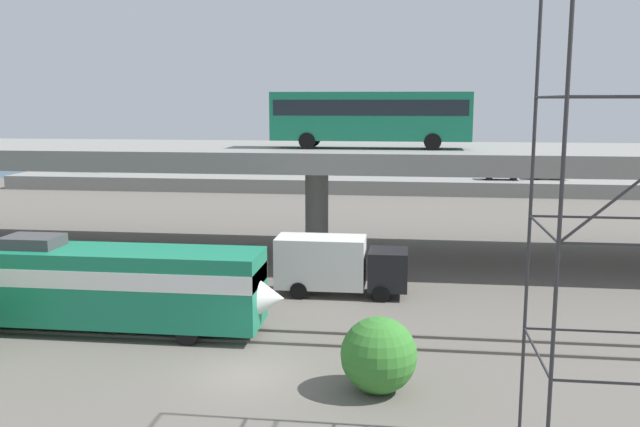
{
  "coord_description": "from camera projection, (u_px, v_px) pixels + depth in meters",
  "views": [
    {
      "loc": [
        5.78,
        -23.64,
        10.03
      ],
      "look_at": [
        0.76,
        15.73,
        3.49
      ],
      "focal_mm": 38.58,
      "sensor_mm": 36.0,
      "label": 1
    }
  ],
  "objects": [
    {
      "name": "train_locomotive",
      "position": [
        107.0,
        282.0,
        29.94
      ],
      "size": [
        16.19,
        3.04,
        4.18
      ],
      "color": "#197A56",
      "rests_on": "ground_plane"
    },
    {
      "name": "parked_car_1",
      "position": [
        500.0,
        173.0,
        74.43
      ],
      "size": [
        4.18,
        1.91,
        1.5
      ],
      "color": "navy",
      "rests_on": "pier_parking_lot"
    },
    {
      "name": "shrub_right",
      "position": [
        379.0,
        355.0,
        23.75
      ],
      "size": [
        2.67,
        2.67,
        2.67
      ],
      "primitive_type": "sphere",
      "color": "#357A2D",
      "rests_on": "ground_plane"
    },
    {
      "name": "parked_car_0",
      "position": [
        89.0,
        165.0,
        83.09
      ],
      "size": [
        4.7,
        1.99,
        1.5
      ],
      "rotation": [
        0.0,
        0.0,
        3.14
      ],
      "color": "#515459",
      "rests_on": "pier_parking_lot"
    },
    {
      "name": "harbor_water",
      "position": [
        368.0,
        169.0,
        101.84
      ],
      "size": [
        140.0,
        36.0,
        0.01
      ],
      "primitive_type": "cube",
      "color": "navy",
      "rests_on": "ground_plane"
    },
    {
      "name": "parked_car_2",
      "position": [
        564.0,
        169.0,
        78.09
      ],
      "size": [
        4.34,
        1.85,
        1.5
      ],
      "rotation": [
        0.0,
        0.0,
        3.14
      ],
      "color": "#0C4C26",
      "rests_on": "pier_parking_lot"
    },
    {
      "name": "rail_strip_near",
      "position": [
        264.0,
        342.0,
        28.65
      ],
      "size": [
        110.0,
        0.12,
        0.12
      ],
      "primitive_type": "cube",
      "color": "#59544C",
      "rests_on": "ground_plane"
    },
    {
      "name": "parked_car_3",
      "position": [
        547.0,
        172.0,
        74.71
      ],
      "size": [
        4.15,
        1.98,
        1.5
      ],
      "color": "silver",
      "rests_on": "pier_parking_lot"
    },
    {
      "name": "highway_overpass",
      "position": [
        317.0,
        157.0,
        44.02
      ],
      "size": [
        96.0,
        12.1,
        7.14
      ],
      "color": "gray",
      "rests_on": "ground_plane"
    },
    {
      "name": "rail_strip_far",
      "position": [
        271.0,
        330.0,
        30.15
      ],
      "size": [
        110.0,
        0.12,
        0.12
      ],
      "primitive_type": "cube",
      "color": "#59544C",
      "rests_on": "ground_plane"
    },
    {
      "name": "scaffolding_tower",
      "position": [
        622.0,
        212.0,
        17.46
      ],
      "size": [
        3.93,
        3.93,
        13.55
      ],
      "color": "#2D2D30",
      "rests_on": "ground_plane"
    },
    {
      "name": "pier_parking_lot",
      "position": [
        357.0,
        182.0,
        79.2
      ],
      "size": [
        79.81,
        11.77,
        1.53
      ],
      "primitive_type": "cube",
      "color": "gray",
      "rests_on": "ground_plane"
    },
    {
      "name": "service_truck_west",
      "position": [
        338.0,
        264.0,
        35.69
      ],
      "size": [
        6.8,
        2.46,
        3.04
      ],
      "color": "black",
      "rests_on": "ground_plane"
    },
    {
      "name": "transit_bus_on_overpass",
      "position": [
        370.0,
        114.0,
        41.62
      ],
      "size": [
        12.0,
        2.68,
        3.4
      ],
      "rotation": [
        0.0,
        0.0,
        3.14
      ],
      "color": "#197A56",
      "rests_on": "highway_overpass"
    },
    {
      "name": "ground_plane",
      "position": [
        246.0,
        374.0,
        25.49
      ],
      "size": [
        260.0,
        260.0,
        0.0
      ],
      "primitive_type": "plane",
      "color": "#605B54"
    }
  ]
}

